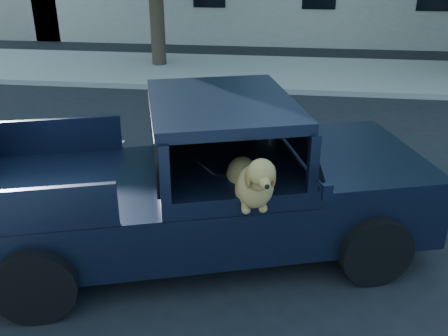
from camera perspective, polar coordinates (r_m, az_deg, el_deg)
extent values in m
plane|color=black|center=(6.74, 6.25, -9.05)|extent=(120.00, 120.00, 0.00)
cube|color=gray|center=(15.26, 7.24, 10.69)|extent=(60.00, 4.00, 0.15)
cube|color=black|center=(6.42, -2.65, -3.64)|extent=(6.01, 3.72, 0.71)
cube|color=black|center=(6.74, 14.39, 1.16)|extent=(2.19, 2.54, 0.17)
cube|color=black|center=(5.97, -0.29, 7.32)|extent=(2.21, 2.48, 0.13)
cube|color=black|center=(6.28, 7.64, 4.37)|extent=(0.81, 1.86, 0.61)
cube|color=black|center=(5.98, 2.55, -3.72)|extent=(0.74, 0.74, 0.41)
cube|color=black|center=(5.19, 11.71, -2.73)|extent=(0.12, 0.08, 0.17)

